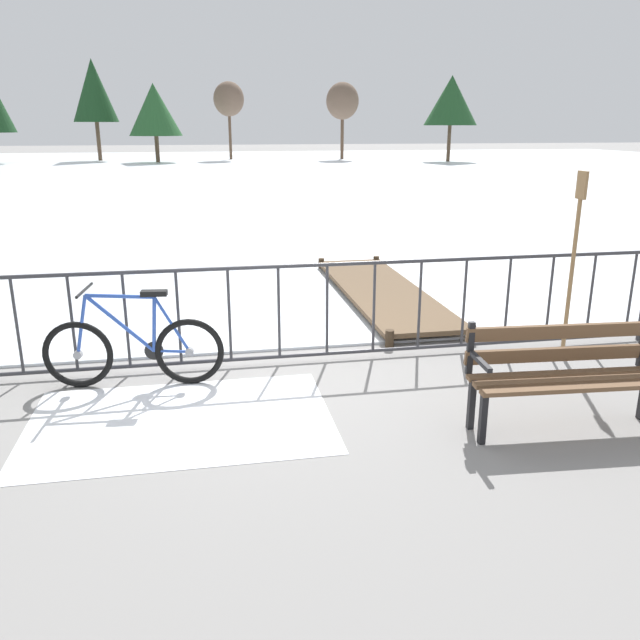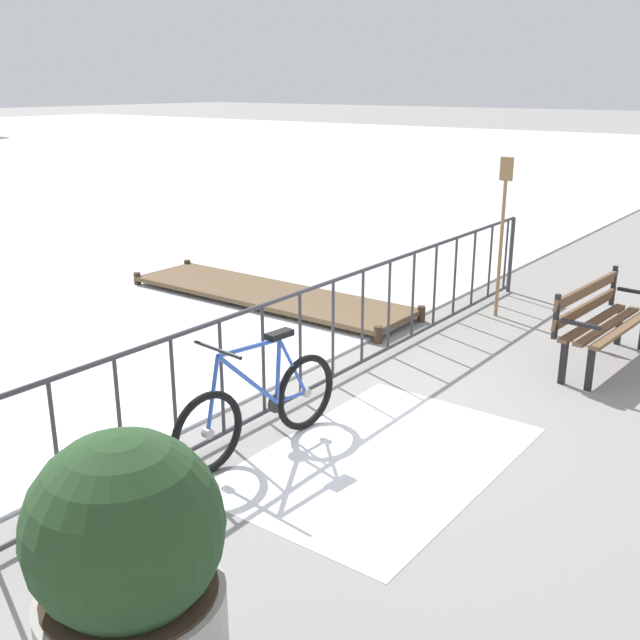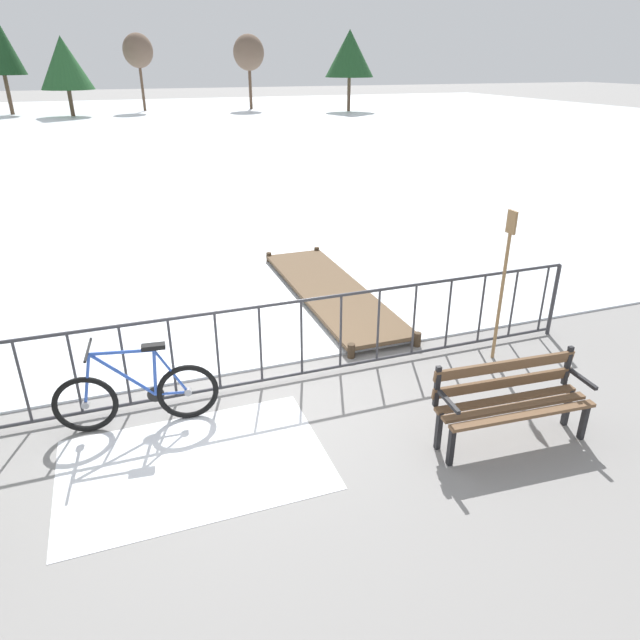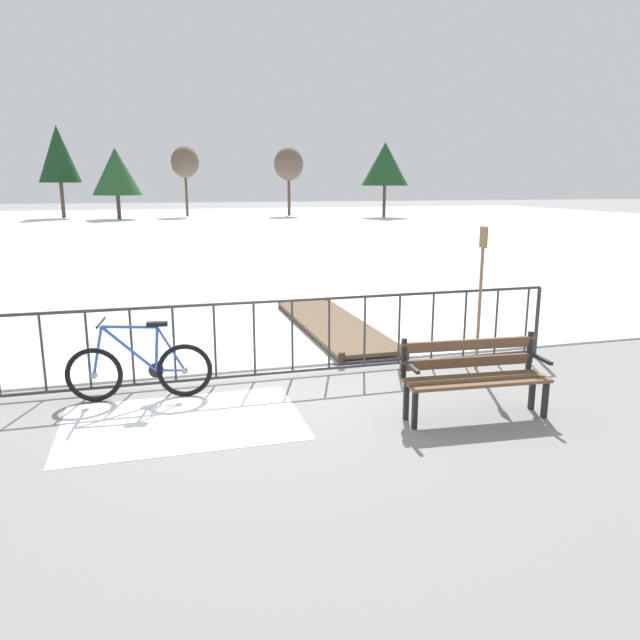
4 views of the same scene
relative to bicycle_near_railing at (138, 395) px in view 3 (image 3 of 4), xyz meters
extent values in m
plane|color=gray|center=(1.18, 0.32, -0.37)|extent=(160.00, 160.00, 0.00)
cube|color=silver|center=(1.18, 28.72, -0.35)|extent=(80.00, 56.00, 0.03)
cube|color=white|center=(0.43, -0.88, -0.36)|extent=(2.56, 1.68, 0.01)
cylinder|color=#38383D|center=(1.18, 0.32, 0.68)|extent=(9.00, 0.04, 0.04)
cylinder|color=#38383D|center=(1.18, 0.32, -0.29)|extent=(9.00, 0.04, 0.04)
cylinder|color=#38383D|center=(5.68, 0.32, 0.16)|extent=(0.06, 0.06, 1.05)
cylinder|color=#38383D|center=(-1.10, 0.32, 0.20)|extent=(0.03, 0.03, 0.97)
cylinder|color=#38383D|center=(-0.60, 0.32, 0.20)|extent=(0.03, 0.03, 0.97)
cylinder|color=#38383D|center=(-0.09, 0.32, 0.20)|extent=(0.03, 0.03, 0.97)
cylinder|color=#38383D|center=(0.42, 0.32, 0.20)|extent=(0.03, 0.03, 0.97)
cylinder|color=#38383D|center=(0.93, 0.32, 0.20)|extent=(0.03, 0.03, 0.97)
cylinder|color=#38383D|center=(1.44, 0.32, 0.20)|extent=(0.03, 0.03, 0.97)
cylinder|color=#38383D|center=(1.94, 0.32, 0.20)|extent=(0.03, 0.03, 0.97)
cylinder|color=#38383D|center=(2.45, 0.32, 0.20)|extent=(0.03, 0.03, 0.97)
cylinder|color=#38383D|center=(2.96, 0.32, 0.20)|extent=(0.03, 0.03, 0.97)
cylinder|color=#38383D|center=(3.47, 0.32, 0.20)|extent=(0.03, 0.03, 0.97)
cylinder|color=#38383D|center=(3.98, 0.32, 0.20)|extent=(0.03, 0.03, 0.97)
cylinder|color=#38383D|center=(4.49, 0.32, 0.20)|extent=(0.03, 0.03, 0.97)
cylinder|color=#38383D|center=(4.99, 0.32, 0.20)|extent=(0.03, 0.03, 0.97)
cylinder|color=#38383D|center=(5.50, 0.32, 0.20)|extent=(0.03, 0.03, 0.97)
torus|color=black|center=(0.52, -0.06, -0.04)|extent=(0.66, 0.13, 0.66)
cylinder|color=gray|center=(0.52, -0.06, -0.04)|extent=(0.09, 0.07, 0.08)
torus|color=black|center=(-0.53, 0.06, -0.04)|extent=(0.66, 0.13, 0.66)
cylinder|color=gray|center=(-0.53, 0.06, -0.04)|extent=(0.09, 0.07, 0.08)
cylinder|color=#2D51B2|center=(0.21, -0.02, 0.25)|extent=(0.08, 0.04, 0.53)
cylinder|color=#2D51B2|center=(-0.11, 0.01, 0.26)|extent=(0.61, 0.10, 0.59)
cylinder|color=#2D51B2|center=(-0.09, 0.01, 0.53)|extent=(0.63, 0.10, 0.07)
cylinder|color=#2D51B2|center=(0.35, -0.04, -0.03)|extent=(0.34, 0.06, 0.05)
cylinder|color=#2D51B2|center=(0.37, -0.04, 0.24)|extent=(0.32, 0.06, 0.56)
cylinder|color=#2D51B2|center=(-0.46, 0.05, 0.25)|extent=(0.16, 0.05, 0.59)
cube|color=black|center=(0.23, -0.02, 0.55)|extent=(0.25, 0.12, 0.05)
cylinder|color=black|center=(-0.40, 0.04, 0.59)|extent=(0.08, 0.52, 0.03)
cylinder|color=black|center=(0.18, -0.02, -0.02)|extent=(0.18, 0.04, 0.18)
cube|color=brown|center=(3.56, -1.49, 0.07)|extent=(1.60, 0.21, 0.04)
cube|color=brown|center=(3.55, -1.65, 0.07)|extent=(1.60, 0.21, 0.04)
cube|color=brown|center=(3.54, -1.80, 0.07)|extent=(1.60, 0.21, 0.04)
cube|color=brown|center=(3.57, -1.40, 0.21)|extent=(1.60, 0.16, 0.12)
cube|color=brown|center=(3.57, -1.40, 0.41)|extent=(1.60, 0.16, 0.12)
cube|color=black|center=(4.30, -1.83, -0.15)|extent=(0.05, 0.06, 0.44)
cube|color=black|center=(4.32, -1.57, -0.15)|extent=(0.05, 0.06, 0.44)
cube|color=black|center=(4.33, -1.45, 0.30)|extent=(0.05, 0.05, 0.45)
cube|color=black|center=(4.31, -1.70, 0.27)|extent=(0.07, 0.40, 0.04)
cube|color=black|center=(2.79, -1.73, -0.15)|extent=(0.05, 0.06, 0.44)
cube|color=black|center=(2.80, -1.47, -0.15)|extent=(0.05, 0.06, 0.44)
cube|color=black|center=(2.81, -1.35, 0.30)|extent=(0.05, 0.05, 0.45)
cube|color=black|center=(2.80, -1.60, 0.27)|extent=(0.07, 0.40, 0.04)
cylinder|color=#937047|center=(4.50, -0.02, 0.48)|extent=(0.04, 0.04, 1.70)
cube|color=#937047|center=(4.50, -0.02, 1.47)|extent=(0.03, 0.16, 0.28)
cube|color=brown|center=(3.23, 2.69, -0.25)|extent=(1.10, 4.14, 0.06)
cylinder|color=#433323|center=(2.73, 0.62, -0.27)|extent=(0.10, 0.10, 0.20)
cylinder|color=#433323|center=(3.72, 0.62, -0.27)|extent=(0.10, 0.10, 0.20)
cylinder|color=#433323|center=(2.73, 4.76, -0.27)|extent=(0.10, 0.10, 0.20)
cylinder|color=#433323|center=(3.72, 4.76, -0.27)|extent=(0.10, 0.10, 0.20)
cylinder|color=brown|center=(17.77, 36.98, 1.64)|extent=(0.24, 0.24, 4.01)
cone|color=#1E4723|center=(17.77, 36.98, 3.64)|extent=(3.59, 3.59, 3.20)
cylinder|color=brown|center=(-5.95, 42.42, 1.82)|extent=(0.27, 0.27, 4.38)
cylinder|color=brown|center=(3.20, 42.45, 1.41)|extent=(0.20, 0.20, 3.55)
ellipsoid|color=brown|center=(3.20, 42.45, 3.84)|extent=(2.17, 2.17, 2.38)
cylinder|color=brown|center=(-1.84, 39.48, 1.08)|extent=(0.27, 0.27, 2.90)
cone|color=#235128|center=(-1.84, 39.48, 3.03)|extent=(3.47, 3.47, 3.31)
cylinder|color=brown|center=(11.30, 41.55, 1.33)|extent=(0.24, 0.24, 3.39)
ellipsoid|color=brown|center=(11.30, 41.55, 3.72)|extent=(2.35, 2.35, 2.59)
camera|label=1|loc=(0.68, -5.98, 2.05)|focal=35.89mm
camera|label=2|loc=(-4.03, -3.61, 2.45)|focal=41.64mm
camera|label=3|loc=(0.07, -5.50, 3.25)|focal=31.88mm
camera|label=4|loc=(0.21, -7.22, 2.17)|focal=33.85mm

